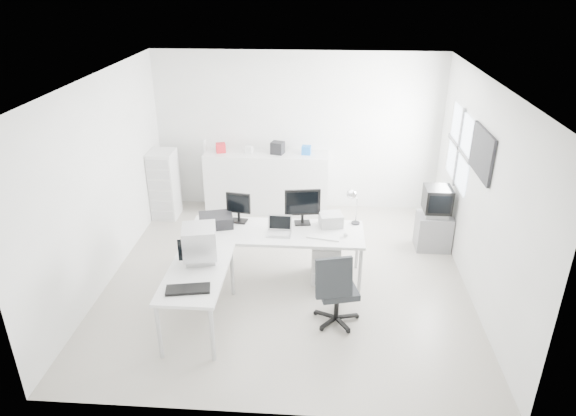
# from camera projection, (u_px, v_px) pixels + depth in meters

# --- Properties ---
(floor) EXTENTS (5.00, 5.00, 0.01)m
(floor) POSITION_uv_depth(u_px,v_px,m) (287.00, 277.00, 7.36)
(floor) COLOR beige
(floor) RESTS_ON ground
(ceiling) EXTENTS (5.00, 5.00, 0.01)m
(ceiling) POSITION_uv_depth(u_px,v_px,m) (287.00, 80.00, 6.17)
(ceiling) COLOR white
(ceiling) RESTS_ON back_wall
(back_wall) EXTENTS (5.00, 0.02, 2.80)m
(back_wall) POSITION_uv_depth(u_px,v_px,m) (297.00, 132.00, 9.03)
(back_wall) COLOR silver
(back_wall) RESTS_ON floor
(left_wall) EXTENTS (0.02, 5.00, 2.80)m
(left_wall) POSITION_uv_depth(u_px,v_px,m) (103.00, 182.00, 6.93)
(left_wall) COLOR silver
(left_wall) RESTS_ON floor
(right_wall) EXTENTS (0.02, 5.00, 2.80)m
(right_wall) POSITION_uv_depth(u_px,v_px,m) (480.00, 192.00, 6.61)
(right_wall) COLOR silver
(right_wall) RESTS_ON floor
(window) EXTENTS (0.02, 1.20, 1.10)m
(window) POSITION_uv_depth(u_px,v_px,m) (459.00, 148.00, 7.61)
(window) COLOR white
(window) RESTS_ON right_wall
(wall_picture) EXTENTS (0.04, 0.90, 0.60)m
(wall_picture) POSITION_uv_depth(u_px,v_px,m) (482.00, 153.00, 6.49)
(wall_picture) COLOR black
(wall_picture) RESTS_ON right_wall
(main_desk) EXTENTS (2.40, 0.80, 0.75)m
(main_desk) POSITION_uv_depth(u_px,v_px,m) (276.00, 255.00, 7.19)
(main_desk) COLOR silver
(main_desk) RESTS_ON floor
(side_desk) EXTENTS (0.70, 1.40, 0.75)m
(side_desk) POSITION_uv_depth(u_px,v_px,m) (199.00, 298.00, 6.26)
(side_desk) COLOR silver
(side_desk) RESTS_ON floor
(drawer_pedestal) EXTENTS (0.40, 0.50, 0.60)m
(drawer_pedestal) POSITION_uv_depth(u_px,v_px,m) (326.00, 259.00, 7.23)
(drawer_pedestal) COLOR silver
(drawer_pedestal) RESTS_ON floor
(inkjet_printer) EXTENTS (0.54, 0.47, 0.16)m
(inkjet_printer) POSITION_uv_depth(u_px,v_px,m) (216.00, 220.00, 7.15)
(inkjet_printer) COLOR black
(inkjet_printer) RESTS_ON main_desk
(lcd_monitor_small) EXTENTS (0.37, 0.25, 0.44)m
(lcd_monitor_small) POSITION_uv_depth(u_px,v_px,m) (239.00, 208.00, 7.20)
(lcd_monitor_small) COLOR black
(lcd_monitor_small) RESTS_ON main_desk
(lcd_monitor_large) EXTENTS (0.52, 0.27, 0.52)m
(lcd_monitor_large) POSITION_uv_depth(u_px,v_px,m) (303.00, 207.00, 7.13)
(lcd_monitor_large) COLOR black
(lcd_monitor_large) RESTS_ON main_desk
(laptop) EXTENTS (0.37, 0.38, 0.24)m
(laptop) POSITION_uv_depth(u_px,v_px,m) (279.00, 227.00, 6.89)
(laptop) COLOR #B7B7BA
(laptop) RESTS_ON main_desk
(white_keyboard) EXTENTS (0.47, 0.23, 0.02)m
(white_keyboard) POSITION_uv_depth(u_px,v_px,m) (323.00, 237.00, 6.85)
(white_keyboard) COLOR silver
(white_keyboard) RESTS_ON main_desk
(white_mouse) EXTENTS (0.06, 0.06, 0.06)m
(white_mouse) POSITION_uv_depth(u_px,v_px,m) (346.00, 235.00, 6.87)
(white_mouse) COLOR silver
(white_mouse) RESTS_ON main_desk
(laser_printer) EXTENTS (0.36, 0.32, 0.18)m
(laser_printer) POSITION_uv_depth(u_px,v_px,m) (331.00, 220.00, 7.15)
(laser_printer) COLOR #A8A8A8
(laser_printer) RESTS_ON main_desk
(desk_lamp) EXTENTS (0.17, 0.17, 0.48)m
(desk_lamp) POSITION_uv_depth(u_px,v_px,m) (356.00, 208.00, 7.13)
(desk_lamp) COLOR silver
(desk_lamp) RESTS_ON main_desk
(crt_monitor) EXTENTS (0.50, 0.50, 0.49)m
(crt_monitor) POSITION_uv_depth(u_px,v_px,m) (200.00, 243.00, 6.22)
(crt_monitor) COLOR #B7B7BA
(crt_monitor) RESTS_ON side_desk
(black_keyboard) EXTENTS (0.52, 0.28, 0.03)m
(black_keyboard) POSITION_uv_depth(u_px,v_px,m) (188.00, 289.00, 5.73)
(black_keyboard) COLOR black
(black_keyboard) RESTS_ON side_desk
(office_chair) EXTENTS (0.72, 0.72, 1.03)m
(office_chair) POSITION_uv_depth(u_px,v_px,m) (337.00, 286.00, 6.23)
(office_chair) COLOR #26282B
(office_chair) RESTS_ON floor
(tv_cabinet) EXTENTS (0.52, 0.43, 0.57)m
(tv_cabinet) POSITION_uv_depth(u_px,v_px,m) (433.00, 231.00, 8.02)
(tv_cabinet) COLOR slate
(tv_cabinet) RESTS_ON floor
(crt_tv) EXTENTS (0.50, 0.48, 0.45)m
(crt_tv) POSITION_uv_depth(u_px,v_px,m) (437.00, 202.00, 7.80)
(crt_tv) COLOR black
(crt_tv) RESTS_ON tv_cabinet
(sideboard) EXTENTS (2.17, 0.54, 1.09)m
(sideboard) POSITION_uv_depth(u_px,v_px,m) (267.00, 182.00, 9.19)
(sideboard) COLOR silver
(sideboard) RESTS_ON floor
(clutter_box_a) EXTENTS (0.20, 0.18, 0.16)m
(clutter_box_a) POSITION_uv_depth(u_px,v_px,m) (221.00, 148.00, 8.97)
(clutter_box_a) COLOR red
(clutter_box_a) RESTS_ON sideboard
(clutter_box_b) EXTENTS (0.14, 0.12, 0.12)m
(clutter_box_b) POSITION_uv_depth(u_px,v_px,m) (249.00, 150.00, 8.95)
(clutter_box_b) COLOR silver
(clutter_box_b) RESTS_ON sideboard
(clutter_box_c) EXTENTS (0.25, 0.24, 0.21)m
(clutter_box_c) POSITION_uv_depth(u_px,v_px,m) (278.00, 148.00, 8.90)
(clutter_box_c) COLOR black
(clutter_box_c) RESTS_ON sideboard
(clutter_box_d) EXTENTS (0.17, 0.15, 0.15)m
(clutter_box_d) POSITION_uv_depth(u_px,v_px,m) (306.00, 150.00, 8.88)
(clutter_box_d) COLOR blue
(clutter_box_d) RESTS_ON sideboard
(clutter_bottle) EXTENTS (0.07, 0.07, 0.22)m
(clutter_bottle) POSITION_uv_depth(u_px,v_px,m) (204.00, 145.00, 9.02)
(clutter_bottle) COLOR silver
(clutter_bottle) RESTS_ON sideboard
(filing_cabinet) EXTENTS (0.42, 0.50, 1.20)m
(filing_cabinet) POSITION_uv_depth(u_px,v_px,m) (164.00, 184.00, 8.94)
(filing_cabinet) COLOR silver
(filing_cabinet) RESTS_ON floor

